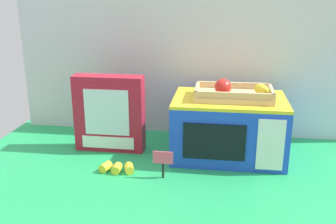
{
  "coord_description": "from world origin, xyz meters",
  "views": [
    {
      "loc": [
        0.11,
        -1.43,
        0.64
      ],
      "look_at": [
        -0.1,
        0.01,
        0.17
      ],
      "focal_mm": 41.45,
      "sensor_mm": 36.0,
      "label": 1
    }
  ],
  "objects_px": {
    "loose_toy_banana": "(117,168)",
    "food_groups_crate": "(234,93)",
    "cookie_set_box": "(109,113)",
    "toy_microwave": "(228,127)",
    "price_sign": "(163,160)"
  },
  "relations": [
    {
      "from": "toy_microwave",
      "to": "loose_toy_banana",
      "type": "relative_size",
      "value": 3.24
    },
    {
      "from": "toy_microwave",
      "to": "food_groups_crate",
      "type": "xyz_separation_m",
      "value": [
        0.01,
        -0.01,
        0.14
      ]
    },
    {
      "from": "toy_microwave",
      "to": "loose_toy_banana",
      "type": "distance_m",
      "value": 0.46
    },
    {
      "from": "loose_toy_banana",
      "to": "food_groups_crate",
      "type": "bearing_deg",
      "value": 25.75
    },
    {
      "from": "toy_microwave",
      "to": "price_sign",
      "type": "bearing_deg",
      "value": -134.35
    },
    {
      "from": "cookie_set_box",
      "to": "loose_toy_banana",
      "type": "bearing_deg",
      "value": -68.05
    },
    {
      "from": "price_sign",
      "to": "food_groups_crate",
      "type": "bearing_deg",
      "value": 42.69
    },
    {
      "from": "food_groups_crate",
      "to": "price_sign",
      "type": "xyz_separation_m",
      "value": [
        -0.24,
        -0.22,
        -0.19
      ]
    },
    {
      "from": "food_groups_crate",
      "to": "loose_toy_banana",
      "type": "relative_size",
      "value": 2.19
    },
    {
      "from": "price_sign",
      "to": "loose_toy_banana",
      "type": "relative_size",
      "value": 0.76
    },
    {
      "from": "food_groups_crate",
      "to": "loose_toy_banana",
      "type": "height_order",
      "value": "food_groups_crate"
    },
    {
      "from": "food_groups_crate",
      "to": "loose_toy_banana",
      "type": "xyz_separation_m",
      "value": [
        -0.41,
        -0.2,
        -0.24
      ]
    },
    {
      "from": "cookie_set_box",
      "to": "food_groups_crate",
      "type": "bearing_deg",
      "value": -0.74
    },
    {
      "from": "food_groups_crate",
      "to": "loose_toy_banana",
      "type": "distance_m",
      "value": 0.51
    },
    {
      "from": "toy_microwave",
      "to": "food_groups_crate",
      "type": "height_order",
      "value": "food_groups_crate"
    }
  ]
}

